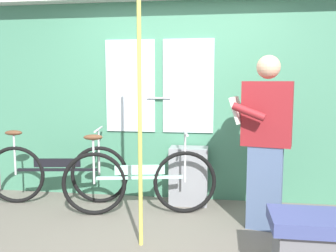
{
  "coord_description": "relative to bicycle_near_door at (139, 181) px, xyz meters",
  "views": [
    {
      "loc": [
        0.54,
        -3.01,
        1.42
      ],
      "look_at": [
        -0.0,
        0.7,
        0.96
      ],
      "focal_mm": 38.97,
      "sensor_mm": 36.0,
      "label": 1
    }
  ],
  "objects": [
    {
      "name": "ground_plane",
      "position": [
        0.32,
        -0.71,
        -0.39
      ],
      "size": [
        5.66,
        4.31,
        0.04
      ],
      "primitive_type": "cube",
      "color": "#666056"
    },
    {
      "name": "passenger_reading_newspaper",
      "position": [
        1.28,
        -0.2,
        0.51
      ],
      "size": [
        0.61,
        0.54,
        1.67
      ],
      "rotation": [
        0.0,
        0.0,
        2.92
      ],
      "color": "slate",
      "rests_on": "ground_plane"
    },
    {
      "name": "bicycle_near_door",
      "position": [
        0.0,
        0.0,
        0.0
      ],
      "size": [
        1.63,
        0.51,
        0.89
      ],
      "rotation": [
        0.0,
        0.0,
        0.21
      ],
      "color": "black",
      "rests_on": "ground_plane"
    },
    {
      "name": "trash_bin_by_wall",
      "position": [
        0.5,
        0.43,
        -0.03
      ],
      "size": [
        0.44,
        0.28,
        0.67
      ],
      "primitive_type": "cube",
      "color": "gray",
      "rests_on": "ground_plane"
    },
    {
      "name": "bench_seat_corner",
      "position": [
        1.58,
        -1.03,
        -0.13
      ],
      "size": [
        0.7,
        0.44,
        0.45
      ],
      "color": "#3D477F",
      "rests_on": "ground_plane"
    },
    {
      "name": "train_door_wall",
      "position": [
        0.31,
        0.64,
        0.88
      ],
      "size": [
        4.66,
        0.28,
        2.4
      ],
      "color": "#427F60",
      "rests_on": "ground_plane"
    },
    {
      "name": "handrail_pole",
      "position": [
        0.18,
        -0.73,
        0.81
      ],
      "size": [
        0.04,
        0.04,
        2.36
      ],
      "primitive_type": "cylinder",
      "color": "#C6C14C",
      "rests_on": "ground_plane"
    },
    {
      "name": "bicycle_leaning_behind",
      "position": [
        -1.04,
        0.22,
        -0.0
      ],
      "size": [
        1.64,
        0.44,
        0.89
      ],
      "rotation": [
        0.0,
        0.0,
        0.15
      ],
      "color": "black",
      "rests_on": "ground_plane"
    }
  ]
}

